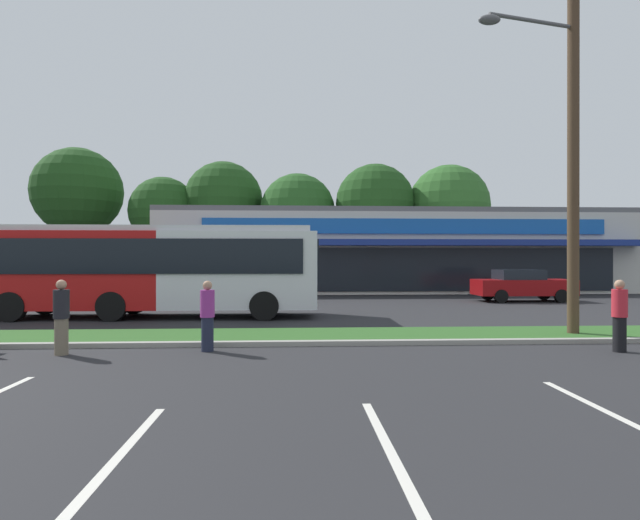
% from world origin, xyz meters
% --- Properties ---
extents(grass_median, '(56.00, 2.20, 0.12)m').
position_xyz_m(grass_median, '(0.00, 14.00, 0.06)').
color(grass_median, '#2D5B23').
rests_on(grass_median, ground_plane).
extents(curb_lip, '(56.00, 0.24, 0.12)m').
position_xyz_m(curb_lip, '(0.00, 12.78, 0.06)').
color(curb_lip, '#99968C').
rests_on(curb_lip, ground_plane).
extents(parking_stripe_1, '(0.12, 4.80, 0.01)m').
position_xyz_m(parking_stripe_1, '(-2.52, 5.31, 0.00)').
color(parking_stripe_1, silver).
rests_on(parking_stripe_1, ground_plane).
extents(parking_stripe_2, '(0.12, 4.80, 0.01)m').
position_xyz_m(parking_stripe_2, '(0.38, 5.42, 0.00)').
color(parking_stripe_2, silver).
rests_on(parking_stripe_2, ground_plane).
extents(storefront_building, '(29.72, 14.54, 5.20)m').
position_xyz_m(storefront_building, '(5.97, 36.60, 2.60)').
color(storefront_building, beige).
rests_on(storefront_building, ground_plane).
extents(tree_far_left, '(7.77, 7.77, 11.99)m').
position_xyz_m(tree_far_left, '(-19.90, 46.93, 8.09)').
color(tree_far_left, '#473323').
rests_on(tree_far_left, ground_plane).
extents(tree_left, '(5.90, 5.90, 9.23)m').
position_xyz_m(tree_left, '(-11.98, 45.40, 6.26)').
color(tree_left, '#473323').
rests_on(tree_left, ground_plane).
extents(tree_mid_left, '(6.87, 6.87, 10.68)m').
position_xyz_m(tree_mid_left, '(-6.84, 45.81, 7.23)').
color(tree_mid_left, '#473323').
rests_on(tree_mid_left, ground_plane).
extents(tree_mid, '(6.44, 6.44, 9.40)m').
position_xyz_m(tree_mid, '(-0.33, 44.08, 6.17)').
color(tree_mid, '#473323').
rests_on(tree_mid, ground_plane).
extents(tree_mid_right, '(6.65, 6.65, 10.10)m').
position_xyz_m(tree_mid_right, '(6.20, 43.14, 6.76)').
color(tree_mid_right, '#473323').
rests_on(tree_mid_right, ground_plane).
extents(tree_right, '(6.87, 6.87, 10.06)m').
position_xyz_m(tree_right, '(12.47, 42.99, 6.61)').
color(tree_right, '#473323').
rests_on(tree_right, ground_plane).
extents(utility_pole, '(3.16, 2.36, 11.48)m').
position_xyz_m(utility_pole, '(6.66, 13.69, 6.10)').
color(utility_pole, '#4C3826').
rests_on(utility_pole, ground_plane).
extents(city_bus, '(12.10, 2.76, 3.25)m').
position_xyz_m(city_bus, '(-5.85, 19.09, 1.77)').
color(city_bus, '#B71414').
rests_on(city_bus, ground_plane).
extents(car_0, '(4.73, 1.91, 1.57)m').
position_xyz_m(car_0, '(10.60, 25.05, 0.81)').
color(car_0, maroon).
rests_on(car_0, ground_plane).
extents(car_4, '(4.36, 1.95, 1.51)m').
position_xyz_m(car_4, '(-11.92, 25.05, 0.79)').
color(car_4, '#B7B7BC').
rests_on(car_4, ground_plane).
extents(pedestrian_by_pole, '(0.33, 0.33, 1.62)m').
position_xyz_m(pedestrian_by_pole, '(6.66, 11.61, 0.82)').
color(pedestrian_by_pole, black).
rests_on(pedestrian_by_pole, ground_plane).
extents(pedestrian_mid, '(0.33, 0.33, 1.64)m').
position_xyz_m(pedestrian_mid, '(-5.73, 11.89, 0.82)').
color(pedestrian_mid, '#726651').
rests_on(pedestrian_mid, ground_plane).
extents(pedestrian_far, '(0.32, 0.32, 1.60)m').
position_xyz_m(pedestrian_far, '(-2.62, 12.17, 0.80)').
color(pedestrian_far, '#1E2338').
rests_on(pedestrian_far, ground_plane).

